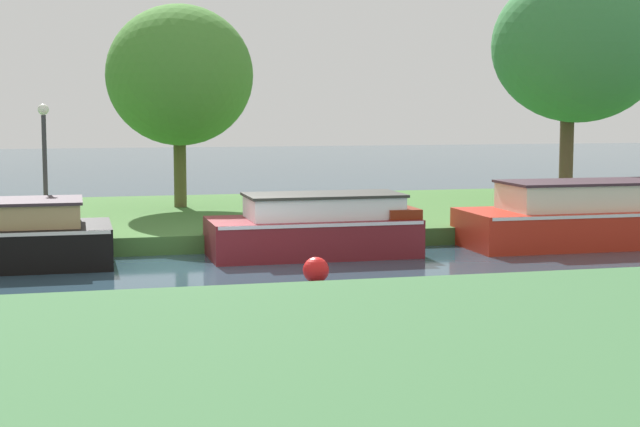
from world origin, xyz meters
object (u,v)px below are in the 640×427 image
object	(u,v)px
willow_tree_centre	(180,76)
lamp_post	(45,152)
black_barge	(1,237)
red_cruiser	(599,217)
willow_tree_right	(579,47)
mooring_post_near	(571,208)
maroon_narrowboat	(317,228)
channel_buoy	(316,270)

from	to	relation	value
willow_tree_centre	lamp_post	xyz separation A→B (m)	(-3.46, -4.63, -1.83)
black_barge	lamp_post	xyz separation A→B (m)	(0.80, 2.20, 1.58)
red_cruiser	willow_tree_right	distance (m)	8.42
willow_tree_centre	mooring_post_near	size ratio (longest dim) A/B	7.82
maroon_narrowboat	channel_buoy	world-z (taller)	maroon_narrowboat
maroon_narrowboat	mooring_post_near	distance (m)	6.66
maroon_narrowboat	mooring_post_near	size ratio (longest dim) A/B	6.21
lamp_post	channel_buoy	bearing A→B (deg)	-48.49
mooring_post_near	willow_tree_centre	bearing A→B (deg)	146.73
red_cruiser	mooring_post_near	bearing A→B (deg)	95.51
maroon_narrowboat	black_barge	bearing A→B (deg)	180.00
black_barge	maroon_narrowboat	distance (m)	6.42
mooring_post_near	black_barge	bearing A→B (deg)	-175.10
black_barge	maroon_narrowboat	xyz separation A→B (m)	(6.42, 0.00, -0.00)
willow_tree_centre	willow_tree_right	bearing A→B (deg)	-1.17
willow_tree_right	mooring_post_near	world-z (taller)	willow_tree_right
channel_buoy	mooring_post_near	bearing A→B (deg)	30.47
willow_tree_centre	mooring_post_near	distance (m)	10.93
maroon_narrowboat	lamp_post	distance (m)	6.24
mooring_post_near	channel_buoy	xyz separation A→B (m)	(-7.38, -4.34, -0.52)
maroon_narrowboat	willow_tree_centre	distance (m)	7.94
willow_tree_right	black_barge	bearing A→B (deg)	-157.67
maroon_narrowboat	willow_tree_centre	size ratio (longest dim) A/B	0.79
willow_tree_centre	channel_buoy	world-z (taller)	willow_tree_centre
red_cruiser	mooring_post_near	distance (m)	1.12
lamp_post	channel_buoy	world-z (taller)	lamp_post
red_cruiser	willow_tree_centre	size ratio (longest dim) A/B	1.17
willow_tree_centre	lamp_post	world-z (taller)	willow_tree_centre
willow_tree_right	channel_buoy	world-z (taller)	willow_tree_right
willow_tree_centre	mooring_post_near	bearing A→B (deg)	-33.27
willow_tree_centre	willow_tree_right	xyz separation A→B (m)	(11.80, -0.24, 0.93)
willow_tree_centre	red_cruiser	bearing A→B (deg)	-37.75
willow_tree_right	lamp_post	bearing A→B (deg)	-163.94
maroon_narrowboat	mooring_post_near	world-z (taller)	maroon_narrowboat
willow_tree_centre	willow_tree_right	world-z (taller)	willow_tree_right
red_cruiser	channel_buoy	distance (m)	8.16
maroon_narrowboat	mooring_post_near	xyz separation A→B (m)	(6.57, 1.11, 0.15)
black_barge	maroon_narrowboat	size ratio (longest dim) A/B	0.95
red_cruiser	lamp_post	world-z (taller)	lamp_post
maroon_narrowboat	red_cruiser	xyz separation A→B (m)	(6.68, 0.00, 0.04)
lamp_post	mooring_post_near	bearing A→B (deg)	-5.11
willow_tree_right	mooring_post_near	xyz separation A→B (m)	(-3.07, -5.48, -4.19)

